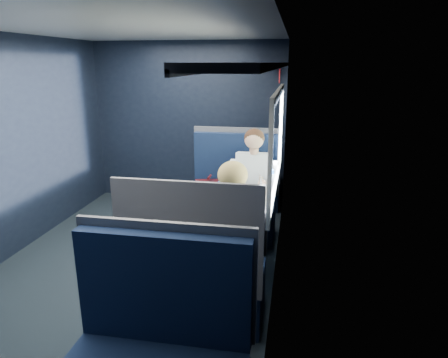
% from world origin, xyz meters
% --- Properties ---
extents(ground, '(2.80, 4.20, 0.01)m').
position_xyz_m(ground, '(0.00, 0.00, -0.01)').
color(ground, black).
extents(room_shell, '(3.00, 4.40, 2.40)m').
position_xyz_m(room_shell, '(0.02, 0.00, 1.48)').
color(room_shell, black).
rests_on(room_shell, ground).
extents(table, '(0.62, 1.00, 0.74)m').
position_xyz_m(table, '(1.03, 0.00, 0.66)').
color(table, '#54565E').
rests_on(table, ground).
extents(seat_bay_near, '(1.04, 0.62, 1.26)m').
position_xyz_m(seat_bay_near, '(0.84, 0.87, 0.42)').
color(seat_bay_near, '#0B1632').
rests_on(seat_bay_near, ground).
extents(seat_bay_far, '(1.04, 0.62, 1.26)m').
position_xyz_m(seat_bay_far, '(0.85, -0.87, 0.41)').
color(seat_bay_far, '#0B1632').
rests_on(seat_bay_far, ground).
extents(seat_row_front, '(1.04, 0.51, 1.16)m').
position_xyz_m(seat_row_front, '(0.85, 1.80, 0.41)').
color(seat_row_front, '#0B1632').
rests_on(seat_row_front, ground).
extents(man, '(0.53, 0.56, 1.32)m').
position_xyz_m(man, '(1.10, 0.70, 0.72)').
color(man, black).
rests_on(man, ground).
extents(woman, '(0.53, 0.56, 1.32)m').
position_xyz_m(woman, '(1.10, -0.71, 0.73)').
color(woman, black).
rests_on(woman, ground).
extents(papers, '(0.78, 0.96, 0.01)m').
position_xyz_m(papers, '(0.90, -0.11, 0.74)').
color(papers, white).
rests_on(papers, table).
extents(laptop, '(0.25, 0.32, 0.23)m').
position_xyz_m(laptop, '(1.20, 0.00, 0.80)').
color(laptop, silver).
rests_on(laptop, table).
extents(bottle_small, '(0.07, 0.07, 0.23)m').
position_xyz_m(bottle_small, '(1.33, 0.33, 0.84)').
color(bottle_small, silver).
rests_on(bottle_small, table).
extents(cup, '(0.08, 0.08, 0.10)m').
position_xyz_m(cup, '(1.33, 0.40, 0.79)').
color(cup, white).
rests_on(cup, table).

